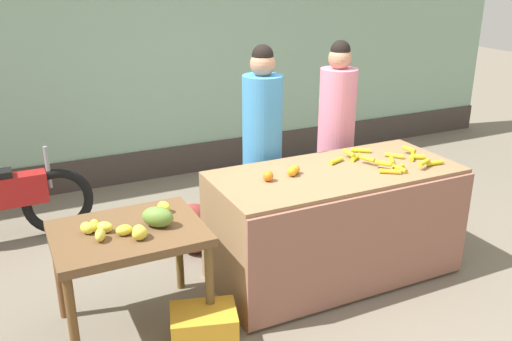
% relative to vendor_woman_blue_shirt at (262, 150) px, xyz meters
% --- Properties ---
extents(ground_plane, '(24.00, 24.00, 0.00)m').
position_rel_vendor_woman_blue_shirt_xyz_m(ground_plane, '(-0.02, -0.69, -0.92)').
color(ground_plane, '#756B5B').
extents(market_wall_back, '(9.37, 0.23, 3.30)m').
position_rel_vendor_woman_blue_shirt_xyz_m(market_wall_back, '(-0.02, 2.19, 0.70)').
color(market_wall_back, '#8CB299').
rests_on(market_wall_back, ground).
extents(fruit_stall_counter, '(1.96, 0.90, 0.92)m').
position_rel_vendor_woman_blue_shirt_xyz_m(fruit_stall_counter, '(0.31, -0.70, -0.46)').
color(fruit_stall_counter, olive).
rests_on(fruit_stall_counter, ground).
extents(side_table_wooden, '(0.99, 0.76, 0.76)m').
position_rel_vendor_woman_blue_shirt_xyz_m(side_table_wooden, '(-1.34, -0.69, -0.26)').
color(side_table_wooden, brown).
rests_on(side_table_wooden, ground).
extents(banana_bunch_pile, '(0.83, 0.64, 0.07)m').
position_rel_vendor_woman_blue_shirt_xyz_m(banana_bunch_pile, '(0.78, -0.72, 0.02)').
color(banana_bunch_pile, gold).
rests_on(banana_bunch_pile, fruit_stall_counter).
extents(orange_pile, '(0.34, 0.13, 0.08)m').
position_rel_vendor_woman_blue_shirt_xyz_m(orange_pile, '(-0.14, -0.64, 0.04)').
color(orange_pile, orange).
rests_on(orange_pile, fruit_stall_counter).
extents(mango_papaya_pile, '(0.67, 0.45, 0.14)m').
position_rel_vendor_woman_blue_shirt_xyz_m(mango_papaya_pile, '(-1.27, -0.72, -0.10)').
color(mango_papaya_pile, '#DCC843').
rests_on(mango_papaya_pile, side_table_wooden).
extents(vendor_woman_blue_shirt, '(0.34, 0.34, 1.82)m').
position_rel_vendor_woman_blue_shirt_xyz_m(vendor_woman_blue_shirt, '(0.00, 0.00, 0.00)').
color(vendor_woman_blue_shirt, '#33333D').
rests_on(vendor_woman_blue_shirt, ground).
extents(vendor_woman_pink_shirt, '(0.34, 0.34, 1.80)m').
position_rel_vendor_woman_blue_shirt_xyz_m(vendor_woman_pink_shirt, '(0.80, 0.08, -0.01)').
color(vendor_woman_pink_shirt, '#33333D').
rests_on(vendor_woman_pink_shirt, ground).
extents(parked_motorcycle, '(1.60, 0.18, 0.88)m').
position_rel_vendor_woman_blue_shirt_xyz_m(parked_motorcycle, '(-2.10, 1.07, -0.52)').
color(parked_motorcycle, black).
rests_on(parked_motorcycle, ground).
extents(produce_crate, '(0.51, 0.43, 0.26)m').
position_rel_vendor_woman_blue_shirt_xyz_m(produce_crate, '(-0.97, -1.09, -0.79)').
color(produce_crate, gold).
rests_on(produce_crate, ground).
extents(produce_sack, '(0.45, 0.42, 0.47)m').
position_rel_vendor_woman_blue_shirt_xyz_m(produce_sack, '(-0.60, 0.14, -0.68)').
color(produce_sack, maroon).
rests_on(produce_sack, ground).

